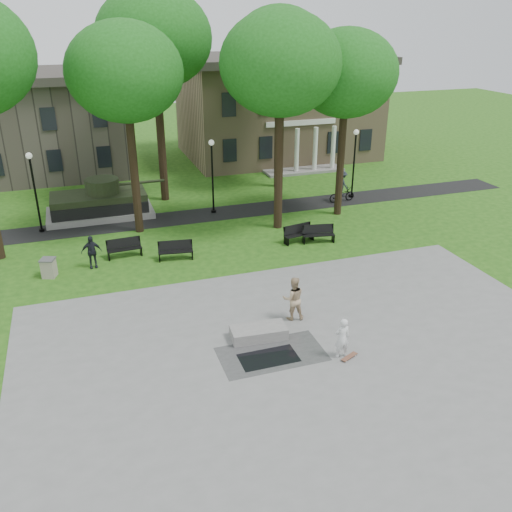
{
  "coord_description": "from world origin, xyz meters",
  "views": [
    {
      "loc": [
        -7.57,
        -20.06,
        11.8
      ],
      "look_at": [
        -0.12,
        1.9,
        1.4
      ],
      "focal_mm": 38.0,
      "sensor_mm": 36.0,
      "label": 1
    }
  ],
  "objects_px": {
    "friend_watching": "(293,298)",
    "cyclist": "(342,189)",
    "trash_bin": "(49,268)",
    "skateboarder": "(342,338)",
    "concrete_block": "(259,332)",
    "park_bench_0": "(124,247)"
  },
  "relations": [
    {
      "from": "friend_watching",
      "to": "trash_bin",
      "type": "distance_m",
      "value": 12.35
    },
    {
      "from": "concrete_block",
      "to": "friend_watching",
      "type": "bearing_deg",
      "value": 26.59
    },
    {
      "from": "concrete_block",
      "to": "cyclist",
      "type": "relative_size",
      "value": 1.03
    },
    {
      "from": "cyclist",
      "to": "concrete_block",
      "type": "bearing_deg",
      "value": 136.37
    },
    {
      "from": "skateboarder",
      "to": "trash_bin",
      "type": "distance_m",
      "value": 14.95
    },
    {
      "from": "skateboarder",
      "to": "trash_bin",
      "type": "xyz_separation_m",
      "value": [
        -10.42,
        10.71,
        -0.35
      ]
    },
    {
      "from": "friend_watching",
      "to": "cyclist",
      "type": "distance_m",
      "value": 16.22
    },
    {
      "from": "concrete_block",
      "to": "park_bench_0",
      "type": "distance_m",
      "value": 10.62
    },
    {
      "from": "friend_watching",
      "to": "cyclist",
      "type": "relative_size",
      "value": 0.89
    },
    {
      "from": "trash_bin",
      "to": "cyclist",
      "type": "bearing_deg",
      "value": 17.29
    },
    {
      "from": "concrete_block",
      "to": "cyclist",
      "type": "distance_m",
      "value": 18.06
    },
    {
      "from": "park_bench_0",
      "to": "cyclist",
      "type": "bearing_deg",
      "value": 13.28
    },
    {
      "from": "concrete_block",
      "to": "friend_watching",
      "type": "height_order",
      "value": "friend_watching"
    },
    {
      "from": "concrete_block",
      "to": "skateboarder",
      "type": "relative_size",
      "value": 1.35
    },
    {
      "from": "concrete_block",
      "to": "trash_bin",
      "type": "bearing_deg",
      "value": 133.03
    },
    {
      "from": "skateboarder",
      "to": "park_bench_0",
      "type": "height_order",
      "value": "skateboarder"
    },
    {
      "from": "cyclist",
      "to": "trash_bin",
      "type": "relative_size",
      "value": 2.23
    },
    {
      "from": "friend_watching",
      "to": "concrete_block",
      "type": "bearing_deg",
      "value": 36.46
    },
    {
      "from": "friend_watching",
      "to": "cyclist",
      "type": "bearing_deg",
      "value": -114.28
    },
    {
      "from": "skateboarder",
      "to": "cyclist",
      "type": "relative_size",
      "value": 0.76
    },
    {
      "from": "concrete_block",
      "to": "park_bench_0",
      "type": "bearing_deg",
      "value": 113.04
    },
    {
      "from": "skateboarder",
      "to": "cyclist",
      "type": "bearing_deg",
      "value": -116.97
    }
  ]
}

